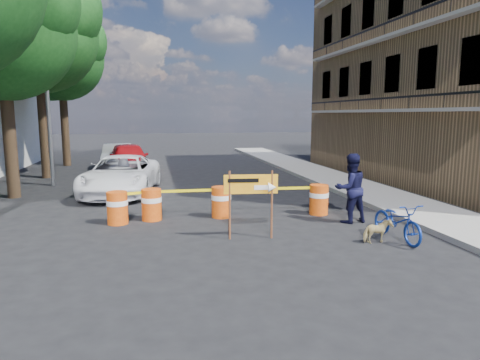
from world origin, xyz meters
name	(u,v)px	position (x,y,z in m)	size (l,w,h in m)	color
ground	(233,242)	(0.00, 0.00, 0.00)	(120.00, 120.00, 0.00)	black
sidewalk_east	(357,188)	(6.20, 6.00, 0.07)	(2.40, 40.00, 0.15)	gray
apartment_building	(461,47)	(12.00, 8.00, 6.00)	(8.00, 16.00, 12.00)	#96744C
tree_mid_a	(3,26)	(-6.74, 7.00, 6.01)	(5.25, 5.00, 8.68)	#332316
tree_mid_b	(39,32)	(-6.73, 12.00, 6.71)	(5.67, 5.40, 9.62)	#332316
tree_far	(62,57)	(-6.74, 17.00, 6.22)	(5.04, 4.80, 8.84)	#332316
streetlamp	(48,80)	(-5.93, 9.50, 4.38)	(1.25, 0.18, 8.00)	gray
barrel_far_left	(117,207)	(-2.81, 2.30, 0.47)	(0.58, 0.58, 0.90)	#CB400B
barrel_mid_left	(152,204)	(-1.88, 2.55, 0.47)	(0.58, 0.58, 0.90)	#CB400B
barrel_mid_right	(221,201)	(0.11, 2.51, 0.47)	(0.58, 0.58, 0.90)	#CB400B
barrel_far_right	(319,199)	(3.06, 2.29, 0.47)	(0.58, 0.58, 0.90)	#CB400B
detour_sign	(257,190)	(0.62, 0.16, 1.21)	(1.30, 0.28, 1.67)	#592D19
pedestrian	(350,188)	(3.54, 1.20, 0.97)	(0.94, 0.73, 1.93)	black
bicycle	(398,204)	(3.89, -0.62, 0.89)	(0.62, 0.94, 1.79)	#123096
dog	(378,231)	(3.30, -0.76, 0.28)	(0.30, 0.67, 0.57)	tan
suv_white	(121,175)	(-3.01, 6.96, 0.72)	(2.40, 5.21, 1.45)	white
sedan_red	(129,158)	(-3.03, 12.72, 0.79)	(1.86, 4.62, 1.57)	#9F0D12
sedan_silver	(118,156)	(-3.73, 14.77, 0.69)	(1.47, 4.21, 1.39)	silver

